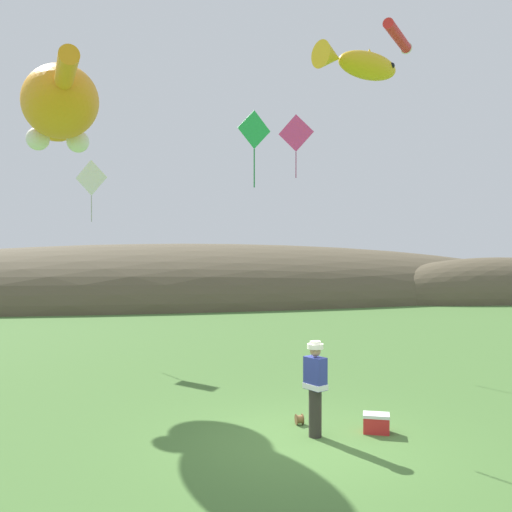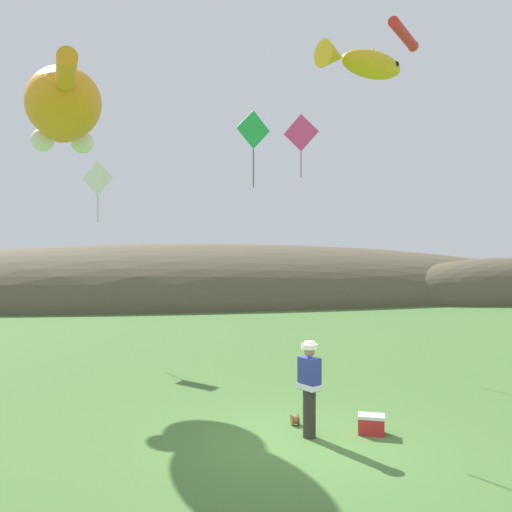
% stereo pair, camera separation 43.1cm
% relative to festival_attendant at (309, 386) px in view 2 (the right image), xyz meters
% --- Properties ---
extents(ground_plane, '(120.00, 120.00, 0.00)m').
position_rel_festival_attendant_xyz_m(ground_plane, '(-0.33, -0.24, -0.95)').
color(ground_plane, '#477033').
extents(distant_hill_ridge, '(57.10, 15.43, 7.13)m').
position_rel_festival_attendant_xyz_m(distant_hill_ridge, '(1.84, 26.28, -0.95)').
color(distant_hill_ridge, brown).
rests_on(distant_hill_ridge, ground).
extents(festival_attendant, '(0.42, 0.49, 1.77)m').
position_rel_festival_attendant_xyz_m(festival_attendant, '(0.00, 0.00, 0.00)').
color(festival_attendant, '#332D28').
rests_on(festival_attendant, ground).
extents(kite_spool, '(0.14, 0.21, 0.21)m').
position_rel_festival_attendant_xyz_m(kite_spool, '(-0.09, 0.74, -0.85)').
color(kite_spool, olive).
rests_on(kite_spool, ground).
extents(picnic_cooler, '(0.58, 0.49, 0.36)m').
position_rel_festival_attendant_xyz_m(picnic_cooler, '(1.20, -0.02, -0.77)').
color(picnic_cooler, red).
rests_on(picnic_cooler, ground).
extents(kite_giant_cat, '(2.58, 6.92, 2.12)m').
position_rel_festival_attendant_xyz_m(kite_giant_cat, '(-5.26, 6.33, 6.33)').
color(kite_giant_cat, orange).
extents(kite_fish_windsock, '(3.11, 1.95, 0.93)m').
position_rel_festival_attendant_xyz_m(kite_fish_windsock, '(3.32, 6.08, 7.99)').
color(kite_fish_windsock, gold).
extents(kite_tube_streamer, '(2.01, 2.34, 0.44)m').
position_rel_festival_attendant_xyz_m(kite_tube_streamer, '(5.67, 8.42, 9.78)').
color(kite_tube_streamer, red).
extents(kite_diamond_green, '(0.85, 0.33, 1.80)m').
position_rel_festival_attendant_xyz_m(kite_diamond_green, '(-0.51, 3.09, 5.26)').
color(kite_diamond_green, green).
extents(kite_diamond_pink, '(1.07, 0.73, 2.18)m').
position_rel_festival_attendant_xyz_m(kite_diamond_pink, '(2.15, 8.91, 6.40)').
color(kite_diamond_pink, '#E53F8C').
extents(kite_diamond_white, '(1.09, 0.59, 2.13)m').
position_rel_festival_attendant_xyz_m(kite_diamond_white, '(-4.74, 10.37, 4.87)').
color(kite_diamond_white, white).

